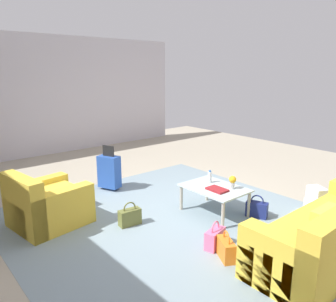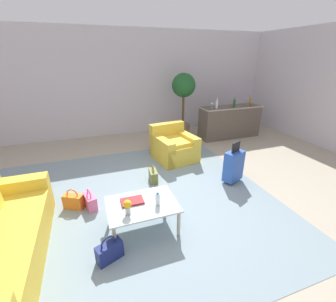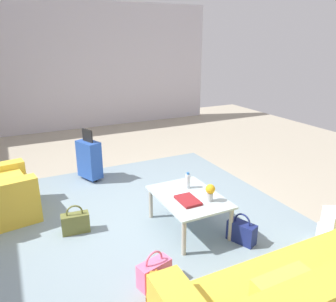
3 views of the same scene
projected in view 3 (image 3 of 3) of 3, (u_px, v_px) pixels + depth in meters
ground_plane at (138, 222)px, 4.12m from camera, size 12.00×12.00×0.00m
wall_right at (59, 68)px, 7.92m from camera, size 0.12×8.00×3.10m
area_rug at (141, 252)px, 3.52m from camera, size 5.20×4.40×0.01m
coffee_table at (189, 200)px, 3.87m from camera, size 0.97×0.70×0.43m
water_bottle at (188, 181)px, 4.03m from camera, size 0.06×0.06×0.20m
coffee_table_book at (188, 200)px, 3.71m from camera, size 0.31×0.21×0.03m
flower_vase at (210, 191)px, 3.69m from camera, size 0.11×0.11×0.21m
suitcase_blue at (89, 159)px, 5.28m from camera, size 0.45×0.36×0.85m
handbag_pink at (154, 272)px, 3.03m from camera, size 0.22×0.34×0.36m
handbag_navy at (242, 232)px, 3.68m from camera, size 0.35×0.25×0.36m
handbag_orange at (156, 294)px, 2.77m from camera, size 0.35×0.28×0.36m
handbag_olive at (75, 223)px, 3.86m from camera, size 0.17×0.33×0.36m
backpack_white at (334, 228)px, 3.63m from camera, size 0.36×0.34×0.40m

